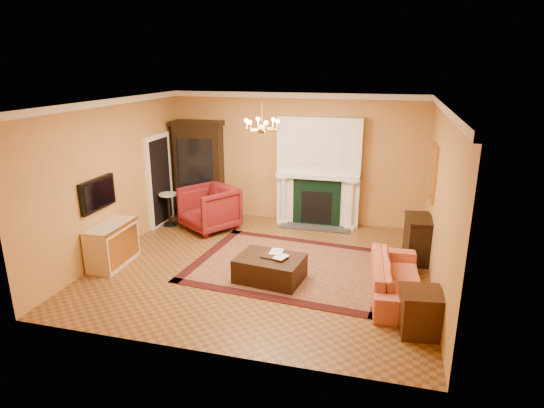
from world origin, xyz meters
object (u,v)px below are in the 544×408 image
(china_cabinet, at_px, (200,171))
(coral_sofa, at_px, (398,273))
(commode, at_px, (112,245))
(console_table, at_px, (418,240))
(wingback_armchair, at_px, (209,206))
(end_table, at_px, (420,313))
(pedestal_table, at_px, (169,207))
(leather_ottoman, at_px, (270,268))

(china_cabinet, bearing_deg, coral_sofa, -38.40)
(commode, distance_m, console_table, 5.75)
(wingback_armchair, distance_m, end_table, 5.44)
(commode, xyz_separation_m, console_table, (5.51, 1.63, 0.03))
(coral_sofa, bearing_deg, pedestal_table, 63.68)
(pedestal_table, height_order, commode, commode)
(wingback_armchair, relative_size, coral_sofa, 0.54)
(commode, height_order, coral_sofa, commode)
(pedestal_table, relative_size, end_table, 1.26)
(console_table, xyz_separation_m, leather_ottoman, (-2.50, -1.51, -0.20))
(commode, distance_m, coral_sofa, 5.14)
(china_cabinet, distance_m, wingback_armchair, 1.22)
(pedestal_table, bearing_deg, console_table, -6.22)
(wingback_armchair, bearing_deg, leather_ottoman, -12.82)
(china_cabinet, relative_size, end_table, 3.64)
(pedestal_table, height_order, coral_sofa, coral_sofa)
(wingback_armchair, bearing_deg, console_table, 26.37)
(console_table, bearing_deg, coral_sofa, -110.36)
(coral_sofa, bearing_deg, leather_ottoman, 86.50)
(wingback_armchair, relative_size, pedestal_table, 1.42)
(china_cabinet, bearing_deg, pedestal_table, -120.27)
(china_cabinet, xyz_separation_m, commode, (-0.44, -3.14, -0.72))
(pedestal_table, xyz_separation_m, console_table, (5.48, -0.60, -0.03))
(wingback_armchair, xyz_separation_m, leather_ottoman, (1.98, -2.11, -0.32))
(china_cabinet, distance_m, leather_ottoman, 4.06)
(pedestal_table, xyz_separation_m, end_table, (5.42, -3.15, -0.14))
(pedestal_table, xyz_separation_m, leather_ottoman, (2.98, -2.11, -0.22))
(console_table, bearing_deg, wingback_armchair, 165.88)
(coral_sofa, relative_size, leather_ottoman, 1.81)
(pedestal_table, relative_size, commode, 0.73)
(console_table, height_order, leather_ottoman, console_table)
(china_cabinet, relative_size, leather_ottoman, 2.00)
(china_cabinet, relative_size, wingback_armchair, 2.05)
(coral_sofa, distance_m, console_table, 1.53)
(coral_sofa, height_order, console_table, console_table)
(coral_sofa, relative_size, console_table, 2.39)
(wingback_armchair, height_order, coral_sofa, wingback_armchair)
(wingback_armchair, relative_size, console_table, 1.30)
(wingback_armchair, xyz_separation_m, commode, (-1.03, -2.23, -0.15))
(china_cabinet, distance_m, pedestal_table, 1.20)
(end_table, bearing_deg, pedestal_table, 149.85)
(wingback_armchair, xyz_separation_m, console_table, (4.48, -0.60, -0.12))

